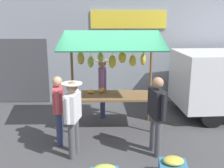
{
  "coord_description": "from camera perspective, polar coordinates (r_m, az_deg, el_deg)",
  "views": [
    {
      "loc": [
        0.11,
        6.53,
        2.88
      ],
      "look_at": [
        0.0,
        0.3,
        1.25
      ],
      "focal_mm": 42.26,
      "sensor_mm": 36.0,
      "label": 1
    }
  ],
  "objects": [
    {
      "name": "street_backdrop",
      "position": [
        8.81,
        -0.66,
        6.95
      ],
      "size": [
        9.0,
        0.3,
        3.4
      ],
      "color": "#8C939E",
      "rests_on": "ground"
    },
    {
      "name": "shopper_with_shopping_bag",
      "position": [
        6.06,
        -11.49,
        -4.62
      ],
      "size": [
        0.28,
        0.68,
        1.58
      ],
      "rotation": [
        0.0,
        0.0,
        -1.45
      ],
      "color": "navy",
      "rests_on": "ground"
    },
    {
      "name": "ground_plane",
      "position": [
        7.14,
        -0.04,
        -9.14
      ],
      "size": [
        40.0,
        40.0,
        0.0
      ],
      "primitive_type": "plane",
      "color": "#424244"
    },
    {
      "name": "shopper_in_striped_shirt",
      "position": [
        5.44,
        -8.46,
        -6.24
      ],
      "size": [
        0.42,
        0.68,
        1.62
      ],
      "rotation": [
        0.0,
        0.0,
        -1.78
      ],
      "color": "#4C4C51",
      "rests_on": "ground"
    },
    {
      "name": "market_stall",
      "position": [
        6.73,
        -0.14,
        3.43
      ],
      "size": [
        2.5,
        1.46,
        2.5
      ],
      "color": "brown",
      "rests_on": "ground"
    },
    {
      "name": "vendor_with_sunhat",
      "position": [
        7.52,
        -2.1,
        0.26
      ],
      "size": [
        0.44,
        0.72,
        1.7
      ],
      "rotation": [
        0.0,
        0.0,
        1.6
      ],
      "color": "navy",
      "rests_on": "ground"
    },
    {
      "name": "shopper_in_grey_tee",
      "position": [
        5.53,
        9.65,
        -5.66
      ],
      "size": [
        0.32,
        0.7,
        1.68
      ],
      "rotation": [
        0.0,
        0.0,
        -1.36
      ],
      "color": "#4C4C51",
      "rests_on": "ground"
    }
  ]
}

